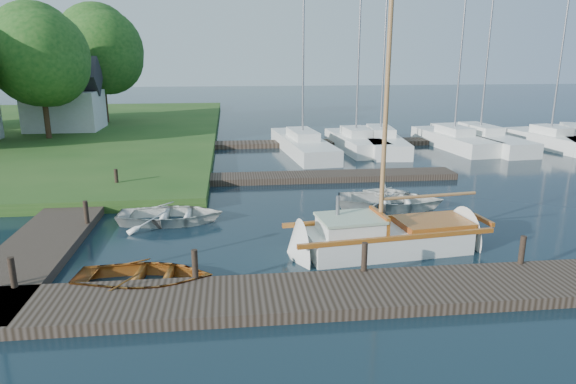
{
  "coord_description": "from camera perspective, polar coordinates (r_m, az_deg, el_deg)",
  "views": [
    {
      "loc": [
        -2.0,
        -17.52,
        6.0
      ],
      "look_at": [
        0.0,
        0.0,
        1.2
      ],
      "focal_mm": 32.0,
      "sensor_mm": 36.0,
      "label": 1
    }
  ],
  "objects": [
    {
      "name": "ground",
      "position": [
        18.63,
        -0.0,
        -3.56
      ],
      "size": [
        160.0,
        160.0,
        0.0
      ],
      "primitive_type": "plane",
      "color": "black",
      "rests_on": "ground"
    },
    {
      "name": "sailboat",
      "position": [
        16.46,
        11.31,
        -5.18
      ],
      "size": [
        7.33,
        2.8,
        9.83
      ],
      "rotation": [
        0.0,
        0.0,
        0.12
      ],
      "color": "white",
      "rests_on": "ground"
    },
    {
      "name": "mooring_post_1",
      "position": [
        13.64,
        -10.3,
        -7.91
      ],
      "size": [
        0.16,
        0.16,
        0.8
      ],
      "primitive_type": "cylinder",
      "color": "black",
      "rests_on": "near_dock"
    },
    {
      "name": "mooring_post_4",
      "position": [
        18.98,
        -21.51,
        -2.09
      ],
      "size": [
        0.16,
        0.16,
        0.8
      ],
      "primitive_type": "cylinder",
      "color": "black",
      "rests_on": "left_dock"
    },
    {
      "name": "tender_d",
      "position": [
        21.8,
        10.83,
        0.35
      ],
      "size": [
        2.27,
        2.08,
        1.01
      ],
      "primitive_type": "imported",
      "rotation": [
        0.0,
        0.0,
        1.32
      ],
      "color": "white",
      "rests_on": "ground"
    },
    {
      "name": "house_c",
      "position": [
        41.45,
        -23.63,
        9.24
      ],
      "size": [
        5.25,
        4.0,
        5.28
      ],
      "color": "beige",
      "rests_on": "shore"
    },
    {
      "name": "left_dock",
      "position": [
        21.25,
        -22.64,
        -1.97
      ],
      "size": [
        2.2,
        18.0,
        0.3
      ],
      "primitive_type": "cube",
      "color": "black",
      "rests_on": "ground"
    },
    {
      "name": "mooring_post_5",
      "position": [
        23.67,
        -18.53,
        1.49
      ],
      "size": [
        0.16,
        0.16,
        0.8
      ],
      "primitive_type": "cylinder",
      "color": "black",
      "rests_on": "left_dock"
    },
    {
      "name": "marina_boat_5",
      "position": [
        36.58,
        20.51,
        5.71
      ],
      "size": [
        3.08,
        9.93,
        10.93
      ],
      "rotation": [
        0.0,
        0.0,
        1.66
      ],
      "color": "white",
      "rests_on": "ground"
    },
    {
      "name": "marina_boat_4",
      "position": [
        35.28,
        17.93,
        5.64
      ],
      "size": [
        3.07,
        8.0,
        11.6
      ],
      "rotation": [
        0.0,
        0.0,
        1.68
      ],
      "color": "white",
      "rests_on": "ground"
    },
    {
      "name": "marina_boat_3",
      "position": [
        33.88,
        10.2,
        5.76
      ],
      "size": [
        3.09,
        8.98,
        11.5
      ],
      "rotation": [
        0.0,
        0.0,
        1.47
      ],
      "color": "white",
      "rests_on": "ground"
    },
    {
      "name": "dinghy",
      "position": [
        14.21,
        -15.69,
        -8.7
      ],
      "size": [
        3.87,
        2.96,
        0.75
      ],
      "primitive_type": "imported",
      "rotation": [
        0.0,
        0.0,
        1.46
      ],
      "color": "maroon",
      "rests_on": "ground"
    },
    {
      "name": "tree_3",
      "position": [
        37.54,
        -25.9,
        13.46
      ],
      "size": [
        6.41,
        6.38,
        8.74
      ],
      "color": "#332114",
      "rests_on": "shore"
    },
    {
      "name": "mooring_post_3",
      "position": [
        15.78,
        24.58,
        -5.85
      ],
      "size": [
        0.16,
        0.16,
        0.8
      ],
      "primitive_type": "cylinder",
      "color": "black",
      "rests_on": "near_dock"
    },
    {
      "name": "marina_boat_6",
      "position": [
        37.72,
        27.09,
        5.29
      ],
      "size": [
        3.31,
        7.1,
        10.72
      ],
      "rotation": [
        0.0,
        0.0,
        1.74
      ],
      "color": "white",
      "rests_on": "ground"
    },
    {
      "name": "mooring_post_2",
      "position": [
        14.04,
        8.49,
        -7.13
      ],
      "size": [
        0.16,
        0.16,
        0.8
      ],
      "primitive_type": "cylinder",
      "color": "black",
      "rests_on": "near_dock"
    },
    {
      "name": "marina_boat_1",
      "position": [
        31.93,
        1.63,
        5.42
      ],
      "size": [
        3.17,
        9.58,
        11.49
      ],
      "rotation": [
        0.0,
        0.0,
        1.68
      ],
      "color": "white",
      "rests_on": "ground"
    },
    {
      "name": "near_dock",
      "position": [
        13.08,
        3.04,
        -11.37
      ],
      "size": [
        18.0,
        2.2,
        0.3
      ],
      "primitive_type": "cube",
      "color": "black",
      "rests_on": "ground"
    },
    {
      "name": "far_dock",
      "position": [
        25.05,
        2.86,
        1.7
      ],
      "size": [
        14.0,
        1.6,
        0.3
      ],
      "primitive_type": "cube",
      "color": "black",
      "rests_on": "ground"
    },
    {
      "name": "tree_7",
      "position": [
        44.71,
        -20.1,
        14.59
      ],
      "size": [
        6.83,
        6.83,
        9.38
      ],
      "color": "#332114",
      "rests_on": "shore"
    },
    {
      "name": "tender_c",
      "position": [
        20.75,
        11.34,
        -0.66
      ],
      "size": [
        4.7,
        3.81,
        0.86
      ],
      "primitive_type": "imported",
      "rotation": [
        0.0,
        0.0,
        1.35
      ],
      "color": "white",
      "rests_on": "ground"
    },
    {
      "name": "pontoon",
      "position": [
        36.08,
        13.07,
        5.5
      ],
      "size": [
        30.0,
        1.6,
        0.3
      ],
      "primitive_type": "cube",
      "color": "black",
      "rests_on": "ground"
    },
    {
      "name": "mooring_post_0",
      "position": [
        14.67,
        -28.29,
        -7.87
      ],
      "size": [
        0.16,
        0.16,
        0.8
      ],
      "primitive_type": "cylinder",
      "color": "black",
      "rests_on": "near_dock"
    },
    {
      "name": "marina_boat_7",
      "position": [
        39.1,
        29.29,
        5.3
      ],
      "size": [
        5.17,
        8.86,
        10.89
      ],
      "rotation": [
        0.0,
        0.0,
        1.2
      ],
      "color": "white",
      "rests_on": "ground"
    },
    {
      "name": "marina_boat_2",
      "position": [
        33.19,
        7.54,
        5.68
      ],
      "size": [
        2.76,
        7.15,
        10.8
      ],
      "rotation": [
        0.0,
        0.0,
        1.65
      ],
      "color": "white",
      "rests_on": "ground"
    },
    {
      "name": "tender_a",
      "position": [
        19.14,
        -12.93,
        -2.21
      ],
      "size": [
        3.89,
        2.86,
        0.78
      ],
      "primitive_type": "imported",
      "rotation": [
        0.0,
        0.0,
        1.53
      ],
      "color": "white",
      "rests_on": "ground"
    }
  ]
}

